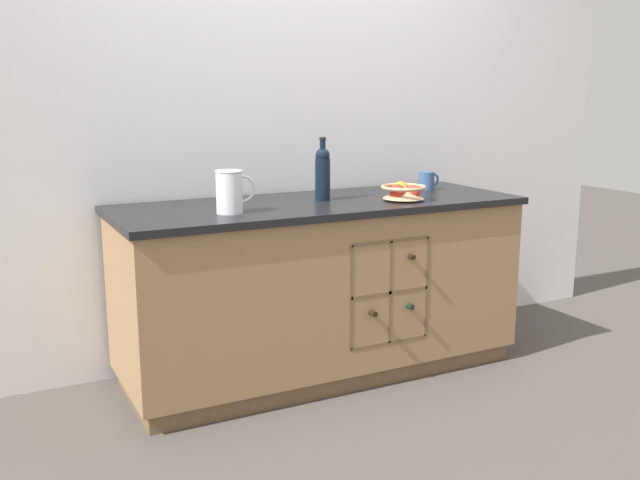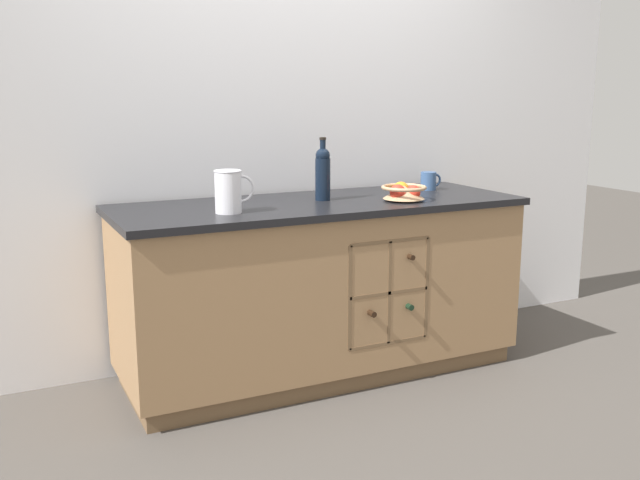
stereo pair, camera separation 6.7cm
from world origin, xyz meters
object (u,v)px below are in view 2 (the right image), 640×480
Objects in this scene: ceramic_mug at (429,181)px; standing_wine_bottle at (323,172)px; fruit_bowl at (404,191)px; white_pitcher at (229,191)px.

ceramic_mug is 0.40× the size of standing_wine_bottle.
fruit_bowl is 1.80× the size of ceramic_mug.
white_pitcher is 0.61× the size of standing_wine_bottle.
ceramic_mug is at bearing 38.94° from fruit_bowl.
fruit_bowl is at bearing -27.80° from standing_wine_bottle.
ceramic_mug is 0.71m from standing_wine_bottle.
white_pitcher is 0.57m from standing_wine_bottle.
white_pitcher is 1.53× the size of ceramic_mug.
standing_wine_bottle reaches higher than ceramic_mug.
white_pitcher is 1.26m from ceramic_mug.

